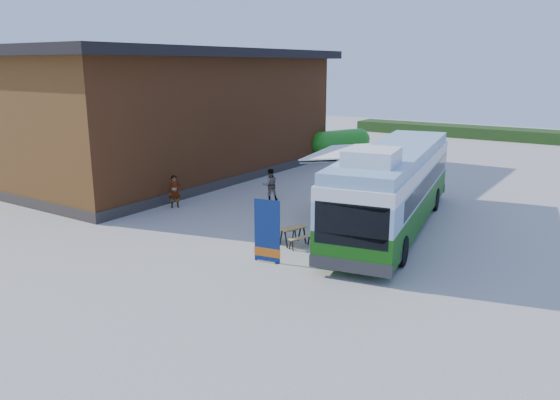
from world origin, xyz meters
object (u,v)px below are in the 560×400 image
Objects in this scene: picnic_table at (293,232)px; person_a at (175,192)px; bus at (394,185)px; person_b at (270,185)px; slurry_tanker at (340,142)px; banner at (267,237)px.

person_a reaches higher than picnic_table.
bus is 7.98× the size of person_b.
bus is 2.47× the size of slurry_tanker.
picnic_table is (-0.29, 2.10, -0.40)m from banner.
person_b is 0.31× the size of slurry_tanker.
banner is (-2.02, -6.10, -0.95)m from bus.
bus is at bearing 80.32° from picnic_table.
person_a is at bearing -170.85° from picnic_table.
slurry_tanker is (-2.99, 13.08, 0.37)m from person_b.
bus is 5.81× the size of banner.
banner is at bearing -74.67° from person_a.
person_a is (-9.92, -2.48, -1.08)m from bus.
person_a is at bearing 3.02° from person_b.
slurry_tanker reaches higher than person_b.
slurry_tanker reaches higher than person_a.
person_b is at bearing -54.91° from slurry_tanker.
person_a is at bearing -67.78° from slurry_tanker.
picnic_table is at bearing 84.46° from person_b.
banner is at bearing -61.70° from picnic_table.
person_b is at bearing 160.17° from bus.
slurry_tanker reaches higher than picnic_table.
person_a is 0.96× the size of person_b.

